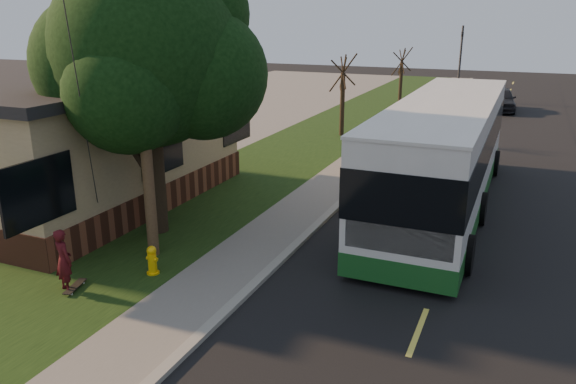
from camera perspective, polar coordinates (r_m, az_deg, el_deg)
The scene contains 17 objects.
ground at distance 13.34m, azimuth -4.31°, elevation -10.42°, with size 120.00×120.00×0.00m, color black.
road at distance 21.40m, azimuth 18.03°, elevation -0.29°, with size 8.00×80.00×0.01m, color black.
curb at distance 22.03m, azimuth 7.68°, elevation 1.09°, with size 0.25×80.00×0.12m, color gray.
sidewalk at distance 22.31m, azimuth 5.21°, elevation 1.33°, with size 2.00×80.00×0.08m, color slate.
grass_verge at distance 23.57m, azimuth -2.90°, elevation 2.26°, with size 5.00×80.00×0.07m, color black.
building_lot at distance 29.26m, azimuth -20.85°, elevation 4.12°, with size 15.00×80.00×0.04m, color slate.
fire_hydrant at distance 14.43m, azimuth -13.63°, elevation -6.73°, with size 0.32×0.32×0.74m.
utility_pole at distance 14.51m, azimuth -14.77°, elevation 10.60°, with size 2.86×3.21×9.07m.
leafy_tree at distance 16.30m, azimuth -13.79°, elevation 13.28°, with size 6.30×6.00×7.80m.
bare_tree_near at distance 30.09m, azimuth 5.56°, elevation 9.66°, with size 1.38×1.21×4.31m.
bare_tree_far at distance 41.52m, azimuth 11.41°, elevation 11.36°, with size 1.38×1.21×4.03m.
traffic_signal at distance 44.80m, azimuth 17.10°, elevation 12.87°, with size 0.18×0.22×5.50m.
transit_bus at distance 19.20m, azimuth 15.55°, elevation 3.96°, with size 3.11×13.49×3.64m.
skateboarder at distance 14.05m, azimuth -21.84°, elevation -6.45°, with size 0.56×0.36×1.52m, color #440D13.
skateboard_main at distance 14.32m, azimuth -20.83°, elevation -8.97°, with size 0.42×0.85×0.08m.
dumpster at distance 25.67m, azimuth -13.40°, elevation 4.65°, with size 1.86×1.68×1.35m.
distant_car at distance 41.13m, azimuth 20.77°, elevation 8.82°, with size 1.86×4.62×1.57m, color black.
Camera 1 is at (5.53, -10.41, 6.25)m, focal length 35.00 mm.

